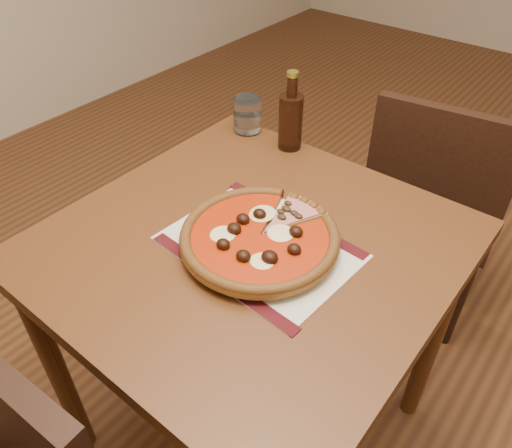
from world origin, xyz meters
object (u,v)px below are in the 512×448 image
(plate, at_px, (260,243))
(bottle, at_px, (291,119))
(pizza, at_px, (260,236))
(chair_far, at_px, (434,202))
(water_glass, at_px, (247,115))
(table, at_px, (250,274))

(plate, height_order, bottle, bottle)
(plate, xyz_separation_m, pizza, (-0.00, -0.00, 0.02))
(chair_far, height_order, water_glass, chair_far)
(table, xyz_separation_m, bottle, (-0.16, 0.36, 0.18))
(chair_far, xyz_separation_m, plate, (-0.12, -0.74, 0.27))
(water_glass, bearing_deg, bottle, -0.20)
(chair_far, bearing_deg, bottle, 42.29)
(chair_far, relative_size, plate, 2.86)
(plate, height_order, water_glass, water_glass)
(plate, xyz_separation_m, water_glass, (-0.33, 0.37, 0.04))
(water_glass, bearing_deg, pizza, -47.82)
(table, height_order, pizza, pizza)
(table, relative_size, water_glass, 8.38)
(table, bearing_deg, pizza, -11.86)
(water_glass, bearing_deg, chair_far, 39.29)
(chair_far, distance_m, bottle, 0.60)
(chair_far, xyz_separation_m, water_glass, (-0.46, -0.37, 0.31))
(chair_far, relative_size, water_glass, 8.92)
(chair_far, height_order, pizza, chair_far)
(water_glass, bearing_deg, table, -50.04)
(water_glass, height_order, bottle, bottle)
(table, xyz_separation_m, chair_far, (0.15, 0.73, -0.16))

